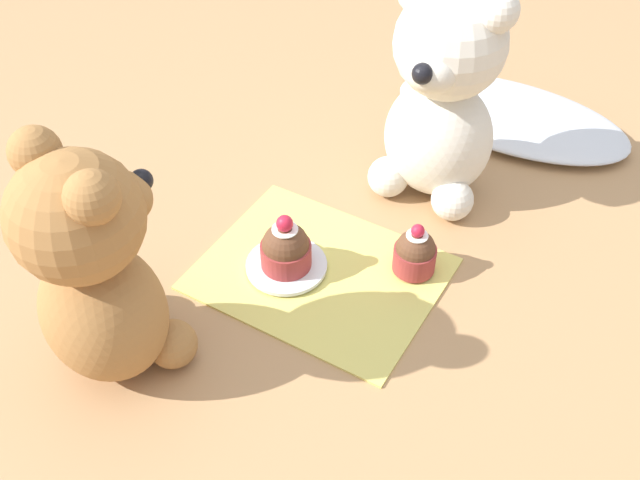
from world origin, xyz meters
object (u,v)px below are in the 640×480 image
Objects in this scene: teddy_bear_cream at (442,96)px; cupcake_near_cream_bear at (415,253)px; cupcake_near_tan_bear at (286,248)px; teddy_bear_tan at (96,271)px; saucer_plate at (286,265)px.

teddy_bear_cream is 0.19m from cupcake_near_cream_bear.
teddy_bear_cream is at bearing 70.07° from cupcake_near_tan_bear.
teddy_bear_tan reaches higher than saucer_plate.
cupcake_near_cream_bear reaches higher than saucer_plate.
cupcake_near_cream_bear is (0.05, -0.15, -0.11)m from teddy_bear_cream.
saucer_plate is at bearing -150.07° from cupcake_near_cream_bear.
teddy_bear_tan is 0.36m from cupcake_near_cream_bear.
saucer_plate is 0.03m from cupcake_near_tan_bear.
cupcake_near_cream_bear is 0.91× the size of cupcake_near_tan_bear.
teddy_bear_tan reaches higher than cupcake_near_cream_bear.
teddy_bear_tan is 0.25m from saucer_plate.
teddy_bear_cream is 4.27× the size of cupcake_near_cream_bear.
teddy_bear_tan is at bearing -112.53° from saucer_plate.
cupcake_near_cream_bear is at bearing -72.91° from teddy_bear_cream.
teddy_bear_cream is at bearing 70.07° from saucer_plate.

